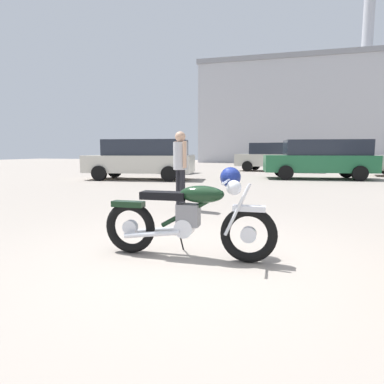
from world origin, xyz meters
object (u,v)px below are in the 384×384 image
Objects in this scene: vintage_motorcycle at (192,216)px; pale_sedan_back at (150,156)px; red_hatchback_near at (321,158)px; blue_hatchback_right at (142,158)px; bystander at (180,162)px; silver_sedan_mid at (277,156)px.

pale_sedan_back reaches higher than vintage_motorcycle.
red_hatchback_near is at bearing -5.23° from pale_sedan_back.
blue_hatchback_right is at bearing -63.41° from pale_sedan_back.
bystander is 12.44m from pale_sedan_back.
red_hatchback_near and blue_hatchback_right have the same top height.
red_hatchback_near is 1.01× the size of silver_sedan_mid.
vintage_motorcycle is 0.43× the size of pale_sedan_back.
blue_hatchback_right is at bearing 10.57° from red_hatchback_near.
blue_hatchback_right is 9.34m from silver_sedan_mid.
vintage_motorcycle is at bearing 109.79° from blue_hatchback_right.
blue_hatchback_right is at bearing 116.04° from vintage_motorcycle.
bystander is 0.34× the size of pale_sedan_back.
blue_hatchback_right is (-7.47, -2.80, 0.00)m from red_hatchback_near.
vintage_motorcycle is at bearing 98.70° from silver_sedan_mid.
silver_sedan_mid is at bearing 86.52° from vintage_motorcycle.
red_hatchback_near is 5.41m from silver_sedan_mid.
vintage_motorcycle is 10.86m from blue_hatchback_right.
blue_hatchback_right is (-4.24, 6.46, -0.08)m from bystander.
bystander is at bearing -56.32° from pale_sedan_back.
vintage_motorcycle is 17.10m from silver_sedan_mid.
blue_hatchback_right reaches higher than bystander.
bystander is 9.80m from red_hatchback_near.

